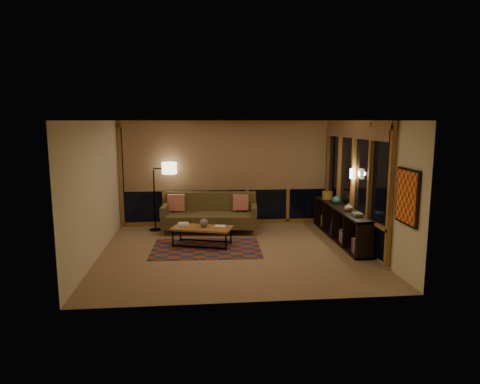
{
  "coord_description": "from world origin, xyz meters",
  "views": [
    {
      "loc": [
        -0.73,
        -8.52,
        2.7
      ],
      "look_at": [
        0.14,
        0.3,
        1.21
      ],
      "focal_mm": 32.0,
      "sensor_mm": 36.0,
      "label": 1
    }
  ],
  "objects": [
    {
      "name": "vase",
      "position": [
        2.49,
        0.26,
        0.85
      ],
      "size": [
        0.21,
        0.21,
        0.19
      ],
      "primitive_type": "imported",
      "rotation": [
        0.0,
        0.0,
        0.22
      ],
      "color": "tan",
      "rests_on": "bookshelf"
    },
    {
      "name": "book_stack_a",
      "position": [
        -1.07,
        0.62,
        0.46
      ],
      "size": [
        0.26,
        0.21,
        0.08
      ],
      "primitive_type": null,
      "rotation": [
        0.0,
        0.0,
        0.0
      ],
      "color": "white",
      "rests_on": "coffee_table"
    },
    {
      "name": "book_stack_b",
      "position": [
        -0.28,
        0.4,
        0.44
      ],
      "size": [
        0.25,
        0.21,
        0.04
      ],
      "primitive_type": null,
      "rotation": [
        0.0,
        0.0,
        -0.24
      ],
      "color": "white",
      "rests_on": "coffee_table"
    },
    {
      "name": "window_wall_right",
      "position": [
        2.68,
        0.6,
        1.35
      ],
      "size": [
        0.16,
        3.7,
        2.6
      ],
      "primitive_type": null,
      "color": "#A46B2A",
      "rests_on": "walls"
    },
    {
      "name": "walls",
      "position": [
        0.0,
        0.0,
        1.35
      ],
      "size": [
        5.51,
        5.01,
        2.7
      ],
      "color": "#F4E9C1",
      "rests_on": "floor"
    },
    {
      "name": "ceramic_pot",
      "position": [
        -0.63,
        0.52,
        0.52
      ],
      "size": [
        0.26,
        0.26,
        0.19
      ],
      "primitive_type": "sphere",
      "rotation": [
        0.0,
        0.0,
        -0.62
      ],
      "color": "#333333",
      "rests_on": "coffee_table"
    },
    {
      "name": "wall_art",
      "position": [
        2.71,
        -1.85,
        1.45
      ],
      "size": [
        0.06,
        0.74,
        0.94
      ],
      "primitive_type": null,
      "color": "red",
      "rests_on": "walls"
    },
    {
      "name": "pillow_right",
      "position": [
        0.3,
        1.81,
        0.65
      ],
      "size": [
        0.38,
        0.13,
        0.38
      ],
      "primitive_type": null,
      "rotation": [
        0.0,
        0.0,
        0.01
      ],
      "color": "red",
      "rests_on": "sofa"
    },
    {
      "name": "pillow_left",
      "position": [
        -1.29,
        1.93,
        0.67
      ],
      "size": [
        0.42,
        0.18,
        0.41
      ],
      "primitive_type": null,
      "rotation": [
        0.0,
        0.0,
        -0.12
      ],
      "color": "red",
      "rests_on": "sofa"
    },
    {
      "name": "shelf_book_stack",
      "position": [
        2.49,
        -0.27,
        0.8
      ],
      "size": [
        0.19,
        0.26,
        0.07
      ],
      "primitive_type": null,
      "rotation": [
        0.0,
        0.0,
        0.08
      ],
      "color": "white",
      "rests_on": "bookshelf"
    },
    {
      "name": "bookshelf",
      "position": [
        2.49,
        0.74,
        0.38
      ],
      "size": [
        0.4,
        3.04,
        0.76
      ],
      "primitive_type": null,
      "color": "black",
      "rests_on": "floor"
    },
    {
      "name": "window_wall_back",
      "position": [
        0.0,
        2.43,
        1.35
      ],
      "size": [
        5.3,
        0.16,
        2.6
      ],
      "primitive_type": null,
      "color": "#A46B2A",
      "rests_on": "walls"
    },
    {
      "name": "teal_bowl",
      "position": [
        2.49,
        1.1,
        0.85
      ],
      "size": [
        0.21,
        0.21,
        0.18
      ],
      "primitive_type": "sphere",
      "rotation": [
        0.0,
        0.0,
        0.2
      ],
      "color": "#236D67",
      "rests_on": "bookshelf"
    },
    {
      "name": "basket",
      "position": [
        2.47,
        1.72,
        0.86
      ],
      "size": [
        0.33,
        0.33,
        0.19
      ],
      "primitive_type": "cylinder",
      "rotation": [
        0.0,
        0.0,
        -0.34
      ],
      "color": "olive",
      "rests_on": "bookshelf"
    },
    {
      "name": "wall_sconce",
      "position": [
        2.62,
        0.45,
        1.55
      ],
      "size": [
        0.12,
        0.18,
        0.22
      ],
      "primitive_type": null,
      "color": "beige",
      "rests_on": "walls"
    },
    {
      "name": "coffee_table",
      "position": [
        -0.67,
        0.49,
        0.21
      ],
      "size": [
        1.38,
        0.93,
        0.42
      ],
      "primitive_type": null,
      "rotation": [
        0.0,
        0.0,
        -0.29
      ],
      "color": "#A46B2A",
      "rests_on": "floor"
    },
    {
      "name": "floor",
      "position": [
        0.0,
        0.0,
        0.0
      ],
      "size": [
        5.5,
        5.0,
        0.01
      ],
      "primitive_type": "cube",
      "color": "#A18458",
      "rests_on": "ground"
    },
    {
      "name": "floor_lamp",
      "position": [
        -1.82,
        1.99,
        0.85
      ],
      "size": [
        0.64,
        0.51,
        1.69
      ],
      "primitive_type": null,
      "rotation": [
        0.0,
        0.0,
        0.28
      ],
      "color": "black",
      "rests_on": "floor"
    },
    {
      "name": "ceiling",
      "position": [
        0.0,
        0.0,
        2.7
      ],
      "size": [
        5.5,
        5.0,
        0.01
      ],
      "primitive_type": "cube",
      "color": "white",
      "rests_on": "walls"
    },
    {
      "name": "area_rug",
      "position": [
        -0.59,
        0.3,
        0.01
      ],
      "size": [
        2.35,
        1.62,
        0.01
      ],
      "primitive_type": "cube",
      "rotation": [
        0.0,
        0.0,
        -0.04
      ],
      "color": "#893A14",
      "rests_on": "floor"
    },
    {
      "name": "sofa",
      "position": [
        -0.47,
        1.68,
        0.46
      ],
      "size": [
        2.35,
        1.15,
        0.93
      ],
      "primitive_type": null,
      "rotation": [
        0.0,
        0.0,
        -0.11
      ],
      "color": "brown",
      "rests_on": "floor"
    }
  ]
}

